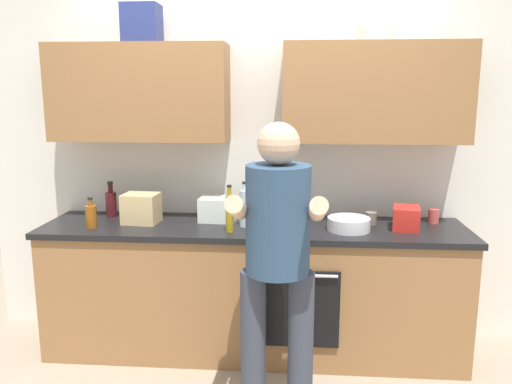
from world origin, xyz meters
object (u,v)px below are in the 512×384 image
Objects in this scene: grocery_bag_crisps at (406,218)px; bottle_wine at (111,203)px; cup_stoneware at (371,218)px; grocery_bag_bread at (141,208)px; cup_ceramic at (433,216)px; bottle_vinegar at (284,213)px; bottle_syrup at (91,216)px; grocery_bag_produce at (218,209)px; person_standing at (278,250)px; mixing_bowl at (349,224)px; bottle_water at (245,208)px; cup_tea at (282,214)px; bottle_oil at (229,212)px.

bottle_wine is at bearing 174.97° from grocery_bag_crisps.
cup_stoneware is 0.24m from grocery_bag_crisps.
cup_ceramic is at bearing 4.30° from grocery_bag_bread.
bottle_vinegar reaches higher than grocery_bag_bread.
bottle_vinegar is at bearing 6.58° from bottle_syrup.
cup_ceramic is at bearing 8.27° from bottle_vinegar.
bottle_vinegar is 0.47m from grocery_bag_produce.
bottle_syrup and grocery_bag_bread have the same top height.
person_standing reaches higher than grocery_bag_produce.
grocery_bag_crisps reaches higher than mixing_bowl.
bottle_syrup is 0.84m from grocery_bag_produce.
bottle_syrup is (-1.01, -0.11, -0.05)m from bottle_water.
grocery_bag_produce reaches higher than mixing_bowl.
grocery_bag_bread is 0.95× the size of grocery_bag_produce.
bottle_vinegar is at bearing 178.62° from grocery_bag_crisps.
bottle_vinegar is (1.24, -0.16, -0.01)m from bottle_wine.
person_standing reaches higher than cup_tea.
mixing_bowl reaches higher than cup_stoneware.
bottle_syrup is 2.05× the size of cup_ceramic.
grocery_bag_crisps is at bearing -28.50° from cup_stoneware.
cup_tea is (0.25, 0.17, -0.08)m from bottle_water.
bottle_oil is (0.90, -0.34, 0.03)m from bottle_wine.
bottle_wine is 0.96m from bottle_oil.
bottle_wine is 2.72× the size of cup_tea.
cup_tea is at bearing 8.11° from grocery_bag_bread.
bottle_oil is at bearing -15.73° from grocery_bag_bread.
person_standing reaches higher than grocery_bag_crisps.
bottle_wine is at bearing 178.80° from cup_tea.
cup_tea reaches higher than mixing_bowl.
bottle_water reaches higher than cup_stoneware.
person_standing is 5.36× the size of bottle_oil.
bottle_water is at bearing -178.89° from grocery_bag_crisps.
bottle_wine is at bearing 171.74° from mixing_bowl.
bottle_oil is 1.42× the size of grocery_bag_crisps.
grocery_bag_bread reaches higher than grocery_bag_crisps.
person_standing is at bearing -36.32° from bottle_wine.
grocery_bag_bread is at bearing -169.28° from grocery_bag_produce.
grocery_bag_produce is (-0.45, -0.04, 0.04)m from cup_tea.
bottle_syrup is 0.87× the size of grocery_bag_bread.
bottle_syrup is 2.30m from cup_ceramic.
bottle_oil reaches higher than grocery_bag_crisps.
cup_ceramic is 0.40× the size of grocery_bag_produce.
bottle_syrup is at bearing -167.37° from cup_tea.
bottle_syrup is at bearing -172.59° from cup_stoneware.
bottle_oil is 0.97m from cup_stoneware.
cup_tea is at bearing 176.22° from cup_stoneware.
bottle_oil is 1.15m from grocery_bag_crisps.
bottle_vinegar is 0.91× the size of grocery_bag_bread.
person_standing is 7.03× the size of grocery_bag_bread.
cup_stoneware is at bearing 3.56° from grocery_bag_bread.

